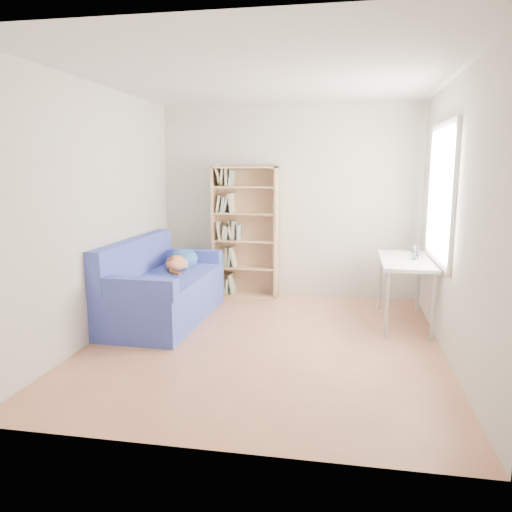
{
  "coord_description": "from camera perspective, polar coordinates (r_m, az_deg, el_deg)",
  "views": [
    {
      "loc": [
        0.79,
        -4.79,
        1.76
      ],
      "look_at": [
        -0.14,
        0.26,
        0.85
      ],
      "focal_mm": 35.0,
      "sensor_mm": 36.0,
      "label": 1
    }
  ],
  "objects": [
    {
      "name": "ground",
      "position": [
        5.16,
        1.01,
        -9.88
      ],
      "size": [
        4.0,
        4.0,
        0.0
      ],
      "primitive_type": "plane",
      "color": "#AD6D4E",
      "rests_on": "ground"
    },
    {
      "name": "sofa",
      "position": [
        5.97,
        -10.64,
        -3.7
      ],
      "size": [
        0.95,
        1.92,
        0.94
      ],
      "rotation": [
        0.0,
        0.0,
        -0.02
      ],
      "color": "navy",
      "rests_on": "ground"
    },
    {
      "name": "bookshelf",
      "position": [
        6.84,
        -1.24,
        2.18
      ],
      "size": [
        0.89,
        0.28,
        1.78
      ],
      "color": "tan",
      "rests_on": "ground"
    },
    {
      "name": "desk",
      "position": [
        5.86,
        16.71,
        -1.03
      ],
      "size": [
        0.56,
        1.22,
        0.75
      ],
      "color": "silver",
      "rests_on": "ground"
    },
    {
      "name": "room_shell",
      "position": [
        4.87,
        2.29,
        8.59
      ],
      "size": [
        3.54,
        4.04,
        2.62
      ],
      "color": "silver",
      "rests_on": "ground"
    },
    {
      "name": "pen_cup",
      "position": [
        5.84,
        17.68,
        0.22
      ],
      "size": [
        0.08,
        0.08,
        0.16
      ],
      "color": "white",
      "rests_on": "desk"
    }
  ]
}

